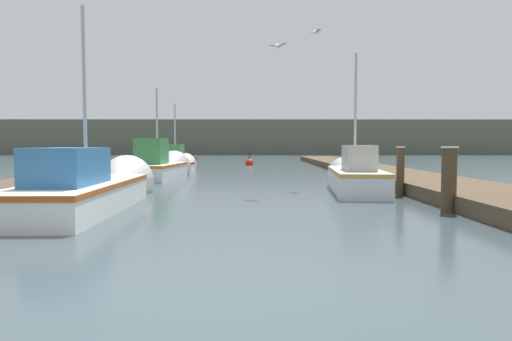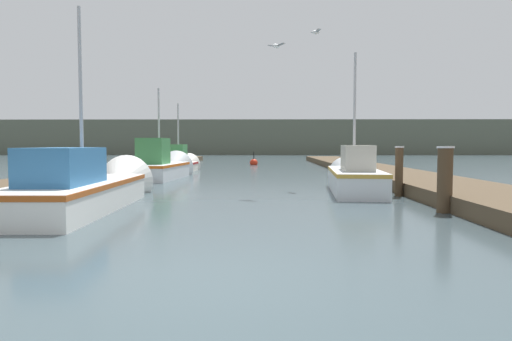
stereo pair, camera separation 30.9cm
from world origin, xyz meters
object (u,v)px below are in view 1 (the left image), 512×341
object	(u,v)px
seagull_lead	(278,46)
mooring_piling_2	(400,171)
fishing_boat_3	(177,164)
mooring_piling_1	(449,179)
fishing_boat_1	(354,176)
channel_buoy	(249,163)
fishing_boat_2	(160,167)
mooring_piling_0	(137,163)
seagull_1	(316,32)
fishing_boat_0	(93,187)

from	to	relation	value
seagull_lead	mooring_piling_2	bearing A→B (deg)	22.67
fishing_boat_3	mooring_piling_1	world-z (taller)	fishing_boat_3
fishing_boat_3	seagull_lead	world-z (taller)	seagull_lead
fishing_boat_1	mooring_piling_2	xyz separation A→B (m)	(1.00, -1.32, 0.22)
channel_buoy	fishing_boat_2	bearing A→B (deg)	-107.01
mooring_piling_0	seagull_1	bearing A→B (deg)	-30.43
mooring_piling_0	fishing_boat_2	bearing A→B (deg)	-24.63
fishing_boat_3	mooring_piling_0	distance (m)	4.04
fishing_boat_0	mooring_piling_0	size ratio (longest dim) A/B	5.16
fishing_boat_0	fishing_boat_2	bearing A→B (deg)	90.63
channel_buoy	seagull_lead	bearing A→B (deg)	-86.91
mooring_piling_1	seagull_lead	world-z (taller)	seagull_lead
fishing_boat_2	mooring_piling_0	xyz separation A→B (m)	(-1.11, 0.51, 0.16)
fishing_boat_3	mooring_piling_2	bearing A→B (deg)	-52.12
fishing_boat_0	seagull_1	distance (m)	9.08
fishing_boat_1	mooring_piling_1	xyz separation A→B (m)	(1.06, -4.34, 0.23)
fishing_boat_0	fishing_boat_2	xyz separation A→B (m)	(-0.24, 8.75, 0.03)
mooring_piling_2	channel_buoy	size ratio (longest dim) A/B	1.33
fishing_boat_1	channel_buoy	size ratio (longest dim) A/B	5.09
fishing_boat_1	mooring_piling_2	world-z (taller)	fishing_boat_1
channel_buoy	mooring_piling_1	bearing A→B (deg)	-78.51
fishing_boat_3	mooring_piling_2	size ratio (longest dim) A/B	3.71
fishing_boat_1	mooring_piling_1	size ratio (longest dim) A/B	3.77
fishing_boat_2	seagull_lead	xyz separation A→B (m)	(4.69, -5.98, 3.82)
mooring_piling_2	channel_buoy	bearing A→B (deg)	103.10
mooring_piling_0	mooring_piling_2	bearing A→B (deg)	-38.01
mooring_piling_1	channel_buoy	xyz separation A→B (m)	(-4.44, 21.85, -0.55)
fishing_boat_0	channel_buoy	size ratio (longest dim) A/B	6.25
mooring_piling_1	mooring_piling_2	distance (m)	3.03
fishing_boat_2	channel_buoy	bearing A→B (deg)	78.12
fishing_boat_0	channel_buoy	bearing A→B (deg)	79.63
fishing_boat_3	channel_buoy	size ratio (longest dim) A/B	4.95
mooring_piling_0	fishing_boat_3	bearing A→B (deg)	74.29
seagull_lead	mooring_piling_0	bearing A→B (deg)	166.25
mooring_piling_1	channel_buoy	size ratio (longest dim) A/B	1.35
fishing_boat_0	seagull_1	size ratio (longest dim) A/B	11.73
seagull_lead	fishing_boat_0	bearing A→B (deg)	-113.65
fishing_boat_2	mooring_piling_0	bearing A→B (deg)	160.50
fishing_boat_0	mooring_piling_1	bearing A→B (deg)	-7.85
channel_buoy	mooring_piling_2	bearing A→B (deg)	-76.90
fishing_boat_3	channel_buoy	distance (m)	8.60
fishing_boat_1	mooring_piling_1	distance (m)	4.48
fishing_boat_2	fishing_boat_0	bearing A→B (deg)	-83.32
mooring_piling_2	channel_buoy	world-z (taller)	mooring_piling_2
mooring_piling_0	seagull_1	size ratio (longest dim) A/B	2.27
seagull_lead	seagull_1	distance (m)	2.81
fishing_boat_1	seagull_lead	size ratio (longest dim) A/B	10.22
mooring_piling_2	fishing_boat_1	bearing A→B (deg)	127.18
fishing_boat_3	seagull_lead	bearing A→B (deg)	-63.90
fishing_boat_1	fishing_boat_3	bearing A→B (deg)	131.43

